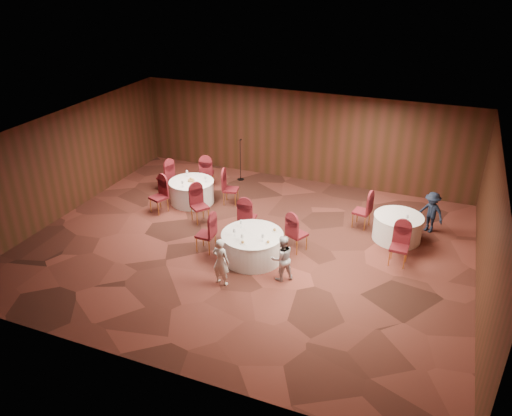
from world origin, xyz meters
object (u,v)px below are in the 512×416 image
at_px(table_main, 252,246).
at_px(table_left, 192,191).
at_px(man_c, 431,212).
at_px(table_right, 397,227).
at_px(mic_stand, 241,168).
at_px(woman_a, 221,262).
at_px(woman_b, 282,258).

height_order(table_main, table_left, same).
height_order(table_main, man_c, man_c).
distance_m(table_left, table_right, 6.58).
xyz_separation_m(table_main, mic_stand, (-2.37, 4.72, 0.06)).
xyz_separation_m(table_main, man_c, (4.27, 3.28, 0.25)).
bearing_deg(table_main, woman_a, -101.20).
distance_m(woman_b, man_c, 5.07).
bearing_deg(table_left, woman_a, -53.17).
bearing_deg(man_c, woman_b, -100.74).
bearing_deg(woman_a, woman_b, -142.69).
relative_size(table_left, woman_a, 1.15).
bearing_deg(woman_b, woman_a, -10.32).
relative_size(table_main, table_right, 1.19).
distance_m(table_main, mic_stand, 5.29).
distance_m(woman_a, man_c, 6.50).
bearing_deg(man_c, table_right, -106.06).
distance_m(table_left, mic_stand, 2.40).
height_order(table_main, mic_stand, mic_stand).
xyz_separation_m(woman_b, man_c, (3.22, 3.91, 0.02)).
relative_size(table_left, table_right, 1.06).
bearing_deg(man_c, table_main, -113.71).
height_order(table_right, man_c, man_c).
distance_m(table_left, woman_b, 5.19).
xyz_separation_m(woman_a, man_c, (4.54, 4.65, -0.01)).
relative_size(mic_stand, man_c, 1.22).
bearing_deg(table_right, woman_b, -127.95).
bearing_deg(woman_b, table_left, -75.94).
xyz_separation_m(table_left, man_c, (7.40, 0.83, 0.25)).
height_order(table_left, woman_a, woman_a).
height_order(table_main, table_right, same).
distance_m(mic_stand, man_c, 6.80).
height_order(table_main, woman_a, woman_a).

